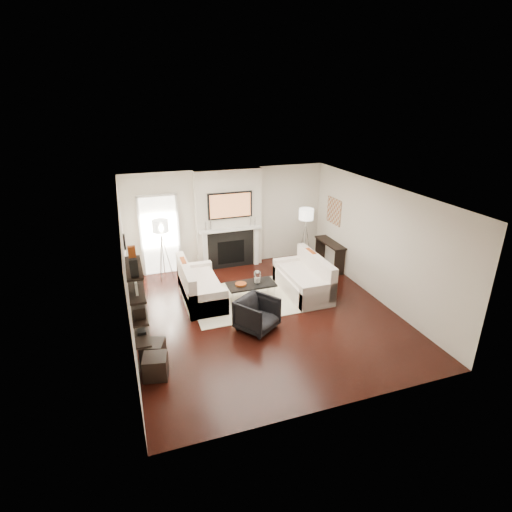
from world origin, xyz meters
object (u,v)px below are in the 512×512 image
object	(u,v)px
lamp_left_shade	(160,226)
lamp_right_shade	(306,214)
coffee_table	(251,284)
armchair	(257,313)
loveseat_right_base	(302,285)
ottoman_near	(153,352)
loveseat_left_base	(202,292)

from	to	relation	value
lamp_left_shade	lamp_right_shade	bearing A→B (deg)	-3.09
lamp_left_shade	lamp_right_shade	size ratio (longest dim) A/B	1.00
coffee_table	armchair	distance (m)	1.26
loveseat_right_base	ottoman_near	distance (m)	4.02
loveseat_right_base	lamp_right_shade	bearing A→B (deg)	63.42
ottoman_near	armchair	bearing A→B (deg)	11.13
loveseat_left_base	lamp_right_shade	world-z (taller)	lamp_right_shade
armchair	lamp_left_shade	xyz separation A→B (m)	(-1.50, 3.06, 1.08)
loveseat_right_base	armchair	bearing A→B (deg)	-142.91
loveseat_left_base	loveseat_right_base	size ratio (longest dim) A/B	1.00
lamp_left_shade	ottoman_near	world-z (taller)	lamp_left_shade
coffee_table	armchair	world-z (taller)	armchair
lamp_right_shade	loveseat_right_base	bearing A→B (deg)	-116.58
lamp_right_shade	ottoman_near	world-z (taller)	lamp_right_shade
lamp_right_shade	ottoman_near	xyz separation A→B (m)	(-4.52, -3.27, -1.25)
loveseat_left_base	armchair	distance (m)	1.81
armchair	lamp_left_shade	world-z (taller)	lamp_left_shade
loveseat_left_base	lamp_right_shade	size ratio (longest dim) A/B	4.50
loveseat_left_base	coffee_table	distance (m)	1.18
loveseat_right_base	lamp_left_shade	bearing A→B (deg)	148.59
loveseat_left_base	loveseat_right_base	bearing A→B (deg)	-10.00
lamp_left_shade	ottoman_near	bearing A→B (deg)	-100.11
loveseat_left_base	armchair	size ratio (longest dim) A/B	2.43
lamp_left_shade	lamp_right_shade	distance (m)	3.91
loveseat_left_base	ottoman_near	world-z (taller)	loveseat_left_base
loveseat_left_base	lamp_right_shade	xyz separation A→B (m)	(3.22, 1.24, 1.24)
coffee_table	loveseat_left_base	bearing A→B (deg)	160.83
loveseat_left_base	ottoman_near	bearing A→B (deg)	-122.68
lamp_left_shade	ottoman_near	xyz separation A→B (m)	(-0.62, -3.48, -1.25)
loveseat_right_base	armchair	world-z (taller)	armchair
loveseat_right_base	lamp_right_shade	size ratio (longest dim) A/B	4.50
lamp_right_shade	armchair	bearing A→B (deg)	-130.12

